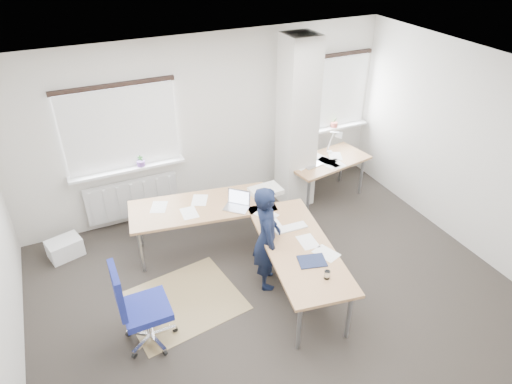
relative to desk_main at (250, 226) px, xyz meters
name	(u,v)px	position (x,y,z in m)	size (l,w,h in m)	color
ground	(278,297)	(0.07, -0.70, -0.69)	(6.00, 6.00, 0.00)	black
room_shell	(278,159)	(0.25, -0.25, 1.05)	(6.04, 5.04, 2.82)	beige
floor_mat	(183,301)	(-1.07, -0.27, -0.69)	(1.39, 1.18, 0.01)	#947C51
white_crate	(65,248)	(-2.33, 1.31, -0.56)	(0.45, 0.32, 0.27)	white
desk_main	(250,226)	(0.00, 0.00, 0.00)	(2.40, 2.95, 0.96)	#8B5F3C
desk_side	(327,162)	(1.89, 1.10, -0.01)	(1.50, 0.93, 1.22)	#8B5F3C
task_chair	(144,322)	(-1.63, -0.70, -0.37)	(0.63, 0.62, 1.15)	navy
person	(267,238)	(0.06, -0.38, 0.04)	(0.54, 0.35, 1.47)	black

